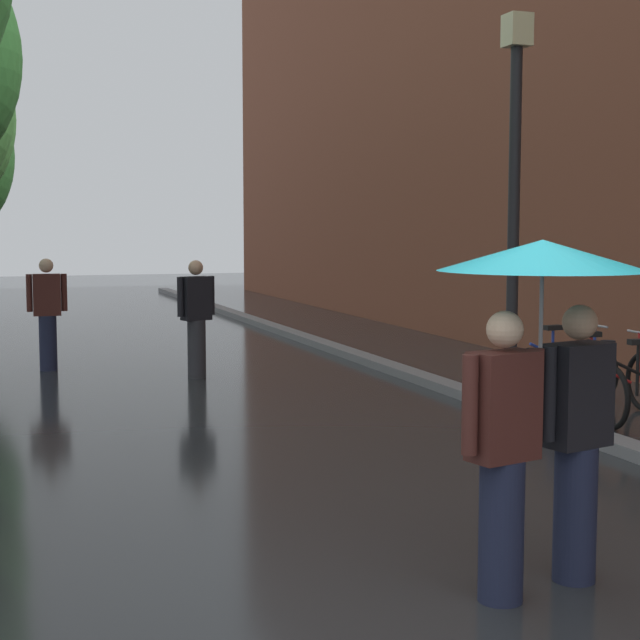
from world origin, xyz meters
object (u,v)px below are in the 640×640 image
Objects in this scene: couple_under_umbrella at (542,351)px; street_lamp_post at (514,193)px; pedestrian_walking_far at (47,311)px; pedestrian_walking_midground at (196,318)px; parked_bicycle_3 at (566,372)px; parked_bicycle_2 at (606,382)px.

couple_under_umbrella is 0.49× the size of street_lamp_post.
pedestrian_walking_far is (-4.21, 6.30, -1.60)m from street_lamp_post.
street_lamp_post is 5.60m from pedestrian_walking_midground.
couple_under_umbrella is 8.74m from pedestrian_walking_midground.
street_lamp_post reaches higher than pedestrian_walking_midground.
pedestrian_walking_far is (-1.95, 1.44, 0.04)m from pedestrian_walking_midground.
pedestrian_walking_far reaches higher than pedestrian_walking_midground.
parked_bicycle_2 is at bearing -89.79° from parked_bicycle_3.
street_lamp_post is 2.54× the size of pedestrian_walking_midground.
parked_bicycle_2 is 0.26× the size of street_lamp_post.
pedestrian_walking_far is (-5.83, 5.67, 0.52)m from parked_bicycle_2.
parked_bicycle_2 is at bearing -47.48° from pedestrian_walking_midground.
pedestrian_walking_midground is (-2.25, 4.86, -1.63)m from street_lamp_post.
street_lamp_post reaches higher than parked_bicycle_3.
street_lamp_post is at bearing -138.25° from parked_bicycle_3.
pedestrian_walking_midground is 2.43m from pedestrian_walking_far.
parked_bicycle_2 is at bearing 50.66° from couple_under_umbrella.
parked_bicycle_3 is 7.60m from pedestrian_walking_far.
pedestrian_walking_midground reaches higher than parked_bicycle_3.
couple_under_umbrella is 10.40m from pedestrian_walking_far.
street_lamp_post reaches higher than parked_bicycle_2.
couple_under_umbrella is at bearing -124.78° from parked_bicycle_3.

